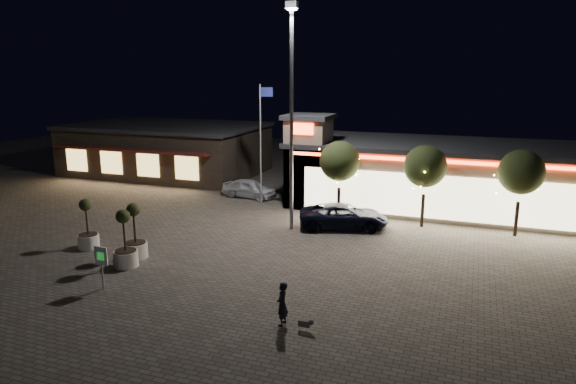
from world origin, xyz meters
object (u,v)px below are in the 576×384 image
(pedestrian, at_px, (282,304))
(planter_left, at_px, (88,233))
(pickup_truck, at_px, (344,216))
(white_sedan, at_px, (249,188))
(planter_mid, at_px, (125,249))
(valet_sign, at_px, (101,260))

(pedestrian, xyz_separation_m, planter_left, (-12.19, 4.21, -0.00))
(pedestrian, bearing_deg, pickup_truck, -174.04)
(white_sedan, bearing_deg, pickup_truck, -113.62)
(planter_left, bearing_deg, planter_mid, -22.88)
(pedestrian, distance_m, planter_mid, 9.23)
(pedestrian, bearing_deg, white_sedan, -149.88)
(pickup_truck, relative_size, white_sedan, 1.29)
(planter_left, bearing_deg, white_sedan, 75.53)
(pickup_truck, distance_m, pedestrian, 12.06)
(planter_left, height_order, planter_mid, planter_mid)
(pedestrian, distance_m, planter_left, 12.89)
(white_sedan, xyz_separation_m, valet_sign, (0.83, -16.57, 0.62))
(white_sedan, relative_size, planter_left, 1.52)
(planter_left, bearing_deg, pedestrian, -19.07)
(white_sedan, bearing_deg, planter_left, 172.72)
(pedestrian, relative_size, planter_left, 0.62)
(white_sedan, height_order, valet_sign, valet_sign)
(pickup_truck, bearing_deg, pedestrian, 166.93)
(pedestrian, height_order, planter_left, planter_left)
(pickup_truck, distance_m, planter_mid, 12.26)
(planter_left, xyz_separation_m, valet_sign, (4.11, -3.89, 0.49))
(planter_left, relative_size, valet_sign, 1.41)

